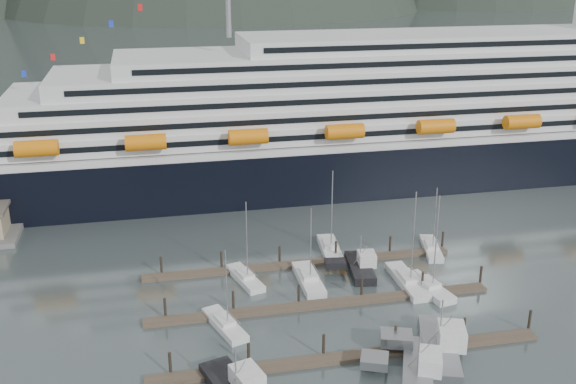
% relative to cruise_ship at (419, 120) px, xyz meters
% --- Properties ---
extents(ground, '(1600.00, 1600.00, 0.00)m').
position_rel_cruise_ship_xyz_m(ground, '(-30.03, -54.94, -12.04)').
color(ground, '#465252').
rests_on(ground, ground).
extents(cruise_ship, '(210.00, 30.40, 50.30)m').
position_rel_cruise_ship_xyz_m(cruise_ship, '(0.00, 0.00, 0.00)').
color(cruise_ship, black).
rests_on(cruise_ship, ground).
extents(dock_near, '(48.18, 2.28, 3.20)m').
position_rel_cruise_ship_xyz_m(dock_near, '(-34.95, -64.89, -11.73)').
color(dock_near, '#473A2D').
rests_on(dock_near, ground).
extents(dock_mid, '(48.18, 2.28, 3.20)m').
position_rel_cruise_ship_xyz_m(dock_mid, '(-34.95, -51.89, -11.73)').
color(dock_mid, '#473A2D').
rests_on(dock_mid, ground).
extents(dock_far, '(48.18, 2.28, 3.20)m').
position_rel_cruise_ship_xyz_m(dock_far, '(-34.95, -38.89, -11.73)').
color(dock_far, '#473A2D').
rests_on(dock_far, ground).
extents(sailboat_b, '(5.17, 9.63, 11.63)m').
position_rel_cruise_ship_xyz_m(sailboat_b, '(-48.70, -54.81, -11.64)').
color(sailboat_b, silver).
rests_on(sailboat_b, ground).
extents(sailboat_c, '(2.93, 10.45, 12.50)m').
position_rel_cruise_ship_xyz_m(sailboat_c, '(-35.13, -44.77, -11.61)').
color(sailboat_c, silver).
rests_on(sailboat_c, ground).
extents(sailboat_d, '(2.75, 11.57, 15.15)m').
position_rel_cruise_ship_xyz_m(sailboat_d, '(-21.27, -48.41, -11.61)').
color(sailboat_d, silver).
rests_on(sailboat_d, ground).
extents(sailboat_e, '(4.74, 9.64, 13.07)m').
position_rel_cruise_ship_xyz_m(sailboat_e, '(-44.14, -42.33, -11.63)').
color(sailboat_e, silver).
rests_on(sailboat_e, ground).
extents(sailboat_f, '(3.79, 9.95, 14.48)m').
position_rel_cruise_ship_xyz_m(sailboat_f, '(-29.15, -34.95, -11.60)').
color(sailboat_f, silver).
rests_on(sailboat_f, ground).
extents(sailboat_g, '(4.61, 9.89, 11.55)m').
position_rel_cruise_ship_xyz_m(sailboat_g, '(-13.08, -38.29, -11.65)').
color(sailboat_g, silver).
rests_on(sailboat_g, ground).
extents(sailboat_h, '(4.63, 10.05, 15.23)m').
position_rel_cruise_ship_xyz_m(sailboat_h, '(-19.07, -50.91, -11.59)').
color(sailboat_h, silver).
rests_on(sailboat_h, ground).
extents(trawler_c, '(10.53, 13.17, 6.55)m').
position_rel_cruise_ship_xyz_m(trawler_c, '(-28.76, -69.88, -11.18)').
color(trawler_c, gray).
rests_on(trawler_c, ground).
extents(trawler_d, '(11.15, 14.01, 8.04)m').
position_rel_cruise_ship_xyz_m(trawler_d, '(-24.52, -66.20, -11.05)').
color(trawler_d, gray).
rests_on(trawler_d, ground).
extents(trawler_e, '(7.83, 10.26, 6.41)m').
position_rel_cruise_ship_xyz_m(trawler_e, '(-26.82, -42.95, -11.20)').
color(trawler_e, black).
rests_on(trawler_e, ground).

